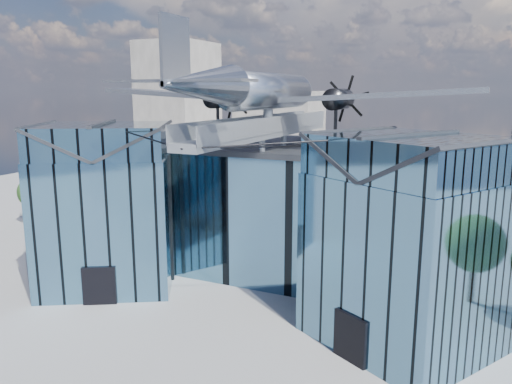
% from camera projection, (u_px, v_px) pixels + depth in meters
% --- Properties ---
extents(ground_plane, '(120.00, 120.00, 0.00)m').
position_uv_depth(ground_plane, '(244.00, 301.00, 33.87)').
color(ground_plane, gray).
extents(museum, '(32.88, 24.50, 17.60)m').
position_uv_depth(museum, '(277.00, 204.00, 37.94)').
color(museum, teal).
rests_on(museum, ground).
extents(bg_towers, '(77.00, 24.50, 26.00)m').
position_uv_depth(bg_towers, '(398.00, 118.00, 76.14)').
color(bg_towers, gray).
rests_on(bg_towers, ground).
extents(tree_plaza_w, '(3.49, 3.49, 4.77)m').
position_uv_depth(tree_plaza_w, '(94.00, 223.00, 41.48)').
color(tree_plaza_w, '#351F15').
rests_on(tree_plaza_w, ground).
extents(tree_side_w, '(4.11, 4.11, 5.17)m').
position_uv_depth(tree_side_w, '(34.00, 192.00, 52.69)').
color(tree_side_w, '#351F15').
rests_on(tree_side_w, ground).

